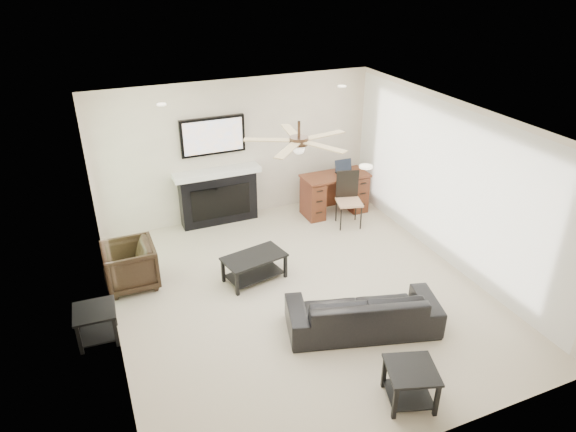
# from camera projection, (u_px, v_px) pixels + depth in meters

# --- Properties ---
(room_shell) EXTENTS (5.50, 5.54, 2.52)m
(room_shell) POSITION_uv_depth(u_px,v_px,m) (312.00, 181.00, 6.70)
(room_shell) COLOR beige
(room_shell) RESTS_ON ground
(sofa) EXTENTS (2.05, 1.24, 0.56)m
(sofa) POSITION_uv_depth(u_px,v_px,m) (363.00, 310.00, 6.53)
(sofa) COLOR black
(sofa) RESTS_ON ground
(armchair) EXTENTS (0.74, 0.72, 0.67)m
(armchair) POSITION_uv_depth(u_px,v_px,m) (130.00, 266.00, 7.37)
(armchair) COLOR black
(armchair) RESTS_ON ground
(coffee_table) EXTENTS (0.98, 0.67, 0.40)m
(coffee_table) POSITION_uv_depth(u_px,v_px,m) (254.00, 268.00, 7.56)
(coffee_table) COLOR black
(coffee_table) RESTS_ON ground
(end_table_near) EXTENTS (0.66, 0.66, 0.45)m
(end_table_near) POSITION_uv_depth(u_px,v_px,m) (410.00, 385.00, 5.47)
(end_table_near) COLOR black
(end_table_near) RESTS_ON ground
(end_table_left) EXTENTS (0.52, 0.52, 0.45)m
(end_table_left) POSITION_uv_depth(u_px,v_px,m) (97.00, 325.00, 6.36)
(end_table_left) COLOR black
(end_table_left) RESTS_ON ground
(fireplace_unit) EXTENTS (1.52, 0.34, 1.91)m
(fireplace_unit) POSITION_uv_depth(u_px,v_px,m) (217.00, 173.00, 8.87)
(fireplace_unit) COLOR black
(fireplace_unit) RESTS_ON ground
(desk) EXTENTS (1.22, 0.56, 0.76)m
(desk) POSITION_uv_depth(u_px,v_px,m) (334.00, 194.00, 9.46)
(desk) COLOR #432610
(desk) RESTS_ON ground
(desk_chair) EXTENTS (0.52, 0.53, 0.97)m
(desk_chair) POSITION_uv_depth(u_px,v_px,m) (349.00, 200.00, 8.97)
(desk_chair) COLOR black
(desk_chair) RESTS_ON ground
(laptop) EXTENTS (0.33, 0.24, 0.23)m
(laptop) POSITION_uv_depth(u_px,v_px,m) (346.00, 168.00, 9.29)
(laptop) COLOR black
(laptop) RESTS_ON desk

